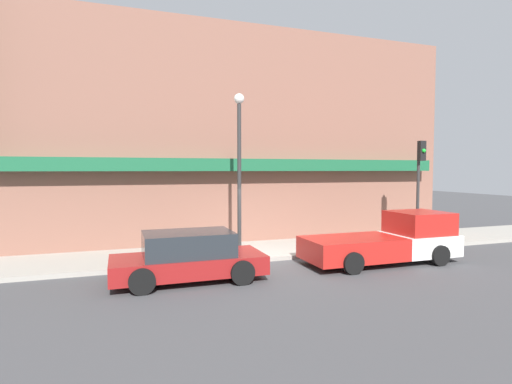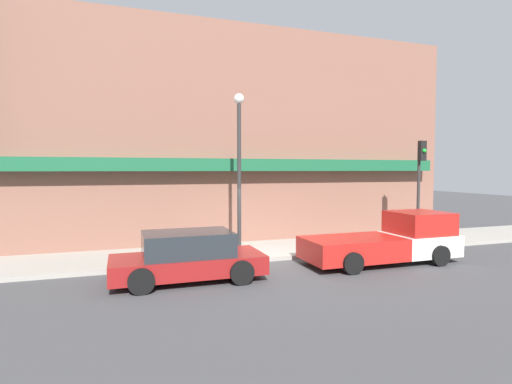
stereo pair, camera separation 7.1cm
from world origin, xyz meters
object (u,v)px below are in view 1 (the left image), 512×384
(parked_car, at_px, (188,257))
(street_lamp, at_px, (239,155))
(pickup_truck, at_px, (389,241))
(fire_hydrant, at_px, (177,251))
(traffic_light, at_px, (420,174))

(parked_car, relative_size, street_lamp, 0.76)
(parked_car, xyz_separation_m, street_lamp, (2.14, 2.06, 2.99))
(pickup_truck, relative_size, street_lamp, 0.95)
(fire_hydrant, bearing_deg, street_lamp, -1.35)
(pickup_truck, bearing_deg, fire_hydrant, 163.14)
(street_lamp, xyz_separation_m, traffic_light, (7.58, -0.22, -0.67))
(pickup_truck, relative_size, parked_car, 1.24)
(street_lamp, bearing_deg, traffic_light, -1.67)
(fire_hydrant, height_order, street_lamp, street_lamp)
(traffic_light, bearing_deg, fire_hydrant, 178.40)
(traffic_light, bearing_deg, street_lamp, 178.33)
(parked_car, relative_size, traffic_light, 1.03)
(traffic_light, bearing_deg, pickup_truck, -147.04)
(pickup_truck, distance_m, street_lamp, 5.94)
(pickup_truck, xyz_separation_m, parked_car, (-6.89, 0.00, -0.06))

